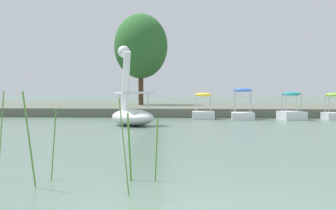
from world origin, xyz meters
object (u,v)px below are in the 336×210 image
Objects in this scene: pedal_boat_teal at (291,112)px; pedal_boat_yellow at (203,111)px; pedal_boat_blue at (243,110)px; tree_broadleaf_left at (141,46)px; pedal_boat_lime at (334,111)px; swan_boat at (132,111)px.

pedal_boat_teal is 4.43m from pedal_boat_yellow.
pedal_boat_teal is 1.17× the size of pedal_boat_yellow.
pedal_boat_blue is 0.33× the size of tree_broadleaf_left.
pedal_boat_lime is 4.63m from pedal_boat_blue.
pedal_boat_teal is at bearing -169.13° from pedal_boat_lime.
pedal_boat_yellow is at bearing 66.75° from swan_boat.
pedal_boat_yellow is at bearing -177.41° from pedal_boat_lime.
pedal_boat_lime is at bearing 2.59° from pedal_boat_yellow.
pedal_boat_yellow is (-1.99, 0.16, -0.07)m from pedal_boat_blue.
swan_boat reaches higher than pedal_boat_teal.
swan_boat is 1.80× the size of pedal_boat_yellow.
pedal_boat_lime is 0.97× the size of pedal_boat_yellow.
swan_boat is at bearing -127.68° from pedal_boat_blue.
tree_broadleaf_left reaches higher than pedal_boat_yellow.
pedal_boat_blue is (-2.43, -0.04, 0.07)m from pedal_boat_teal.
pedal_boat_blue reaches higher than pedal_boat_yellow.
pedal_boat_lime is 2.21m from pedal_boat_teal.
pedal_boat_lime is 0.84× the size of pedal_boat_blue.
swan_boat is 9.32m from pedal_boat_teal.
tree_broadleaf_left reaches higher than pedal_boat_blue.
pedal_boat_teal is (-2.17, -0.42, -0.01)m from pedal_boat_lime.
tree_broadleaf_left is (-9.47, 11.72, 4.31)m from pedal_boat_teal.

